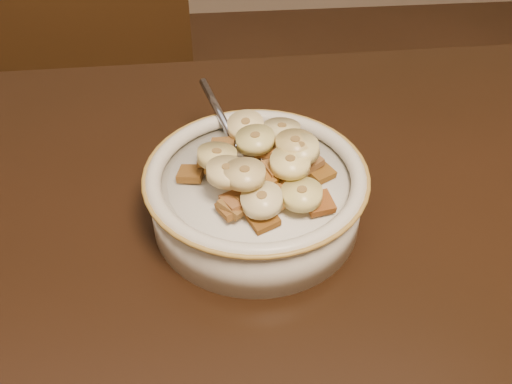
{
  "coord_description": "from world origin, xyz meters",
  "views": [
    {
      "loc": [
        0.14,
        -0.17,
        1.09
      ],
      "look_at": [
        0.17,
        0.17,
        0.78
      ],
      "focal_mm": 40.0,
      "sensor_mm": 36.0,
      "label": 1
    }
  ],
  "objects": [
    {
      "name": "chair",
      "position": [
        -0.1,
        0.75,
        0.45
      ],
      "size": [
        0.46,
        0.46,
        0.9
      ],
      "primitive_type": "cube",
      "rotation": [
        0.0,
        0.0,
        0.17
      ],
      "color": "#341F0C",
      "rests_on": "floor"
    },
    {
      "name": "cereal_bowl",
      "position": [
        0.17,
        0.17,
        0.77
      ],
      "size": [
        0.17,
        0.17,
        0.04
      ],
      "primitive_type": "cylinder",
      "color": "beige",
      "rests_on": "table"
    },
    {
      "name": "milk",
      "position": [
        0.17,
        0.17,
        0.79
      ],
      "size": [
        0.14,
        0.14,
        0.0
      ],
      "primitive_type": "cylinder",
      "color": "silver",
      "rests_on": "cereal_bowl"
    },
    {
      "name": "spoon",
      "position": [
        0.16,
        0.2,
        0.8
      ],
      "size": [
        0.04,
        0.05,
        0.01
      ],
      "primitive_type": "ellipsoid",
      "rotation": [
        0.0,
        0.0,
        3.46
      ],
      "color": "#99A0B4",
      "rests_on": "cereal_bowl"
    },
    {
      "name": "cereal_square_0",
      "position": [
        0.18,
        0.19,
        0.81
      ],
      "size": [
        0.02,
        0.02,
        0.01
      ],
      "primitive_type": "cube",
      "rotation": [
        -0.11,
        0.12,
        0.08
      ],
      "color": "#925827",
      "rests_on": "milk"
    },
    {
      "name": "cereal_square_1",
      "position": [
        0.22,
        0.17,
        0.8
      ],
      "size": [
        0.03,
        0.03,
        0.01
      ],
      "primitive_type": "cube",
      "rotation": [
        0.05,
        -0.09,
        2.11
      ],
      "color": "brown",
      "rests_on": "milk"
    },
    {
      "name": "cereal_square_2",
      "position": [
        0.19,
        0.17,
        0.81
      ],
      "size": [
        0.03,
        0.03,
        0.01
      ],
      "primitive_type": "cube",
      "rotation": [
        0.1,
        0.0,
        1.92
      ],
      "color": "#99602D",
      "rests_on": "milk"
    },
    {
      "name": "cereal_square_3",
      "position": [
        0.18,
        0.14,
        0.8
      ],
      "size": [
        0.03,
        0.03,
        0.01
      ],
      "primitive_type": "cube",
      "rotation": [
        -0.1,
        -0.09,
        2.01
      ],
      "color": "olive",
      "rests_on": "milk"
    },
    {
      "name": "cereal_square_4",
      "position": [
        0.13,
        0.19,
        0.8
      ],
      "size": [
        0.02,
        0.02,
        0.01
      ],
      "primitive_type": "cube",
      "rotation": [
        0.07,
        0.01,
        3.08
      ],
      "color": "olive",
      "rests_on": "milk"
    },
    {
      "name": "cereal_square_5",
      "position": [
        0.19,
        0.21,
        0.81
      ],
      "size": [
        0.02,
        0.02,
        0.01
      ],
      "primitive_type": "cube",
      "rotation": [
        -0.09,
        0.09,
        1.37
      ],
      "color": "olive",
      "rests_on": "milk"
    },
    {
      "name": "cereal_square_6",
      "position": [
        0.17,
        0.21,
        0.81
      ],
      "size": [
        0.02,
        0.02,
        0.01
      ],
      "primitive_type": "cube",
      "rotation": [
        -0.1,
        -0.09,
        1.71
      ],
      "color": "brown",
      "rests_on": "milk"
    },
    {
      "name": "cereal_square_7",
      "position": [
        0.12,
        0.18,
        0.8
      ],
      "size": [
        0.02,
        0.02,
        0.01
      ],
      "primitive_type": "cube",
      "rotation": [
        -0.08,
        0.14,
        1.36
      ],
      "color": "brown",
      "rests_on": "milk"
    },
    {
      "name": "cereal_square_8",
      "position": [
        0.17,
        0.12,
        0.8
      ],
      "size": [
        0.03,
        0.03,
        0.01
      ],
      "primitive_type": "cube",
      "rotation": [
        -0.11,
        -0.12,
        1.98
      ],
      "color": "brown",
      "rests_on": "milk"
    },
    {
      "name": "cereal_square_9",
      "position": [
        0.15,
        0.14,
        0.8
      ],
      "size": [
        0.03,
        0.03,
        0.01
      ],
      "primitive_type": "cube",
      "rotation": [
        0.15,
        0.16,
        0.81
      ],
      "color": "olive",
      "rests_on": "milk"
    },
    {
      "name": "cereal_square_10",
      "position": [
        0.17,
        0.15,
        0.81
      ],
      "size": [
        0.03,
        0.03,
        0.01
      ],
      "primitive_type": "cube",
      "rotation": [
        0.06,
        0.06,
        0.85
      ],
      "color": "brown",
      "rests_on": "milk"
    },
    {
      "name": "cereal_square_11",
      "position": [
        0.21,
        0.18,
        0.8
      ],
      "size": [
        0.03,
        0.03,
        0.01
      ],
      "primitive_type": "cube",
      "rotation": [
        -0.01,
        -0.16,
        0.52
      ],
      "color": "brown",
      "rests_on": "milk"
    },
    {
      "name": "cereal_square_12",
      "position": [
        0.15,
        0.14,
        0.8
      ],
      "size": [
        0.03,
        0.03,
        0.01
      ],
      "primitive_type": "cube",
      "rotation": [
        -0.11,
        0.15,
        2.02
      ],
      "color": "#955723",
      "rests_on": "milk"
    },
    {
      "name": "cereal_square_13",
      "position": [
        0.15,
        0.14,
        0.81
      ],
      "size": [
        0.03,
        0.03,
        0.01
      ],
      "primitive_type": "cube",
      "rotation": [
        -0.09,
        0.03,
        0.49
      ],
      "color": "#915A2D",
      "rests_on": "milk"
    },
    {
      "name": "cereal_square_14",
      "position": [
        0.15,
        0.21,
        0.8
      ],
      "size": [
        0.02,
        0.02,
        0.01
      ],
      "primitive_type": "cube",
      "rotation": [
        0.12,
        0.09,
        3.02
      ],
      "color": "brown",
      "rests_on": "milk"
    },
    {
      "name": "cereal_square_15",
      "position": [
        0.21,
        0.18,
        0.8
      ],
      "size": [
        0.02,
        0.02,
        0.01
      ],
      "primitive_type": "cube",
      "rotation": [
        0.0,
        -0.11,
        0.22
      ],
      "color": "brown",
      "rests_on": "milk"
    },
    {
      "name": "cereal_square_16",
      "position": [
        0.16,
        0.13,
        0.8
      ],
      "size": [
        0.03,
        0.03,
        0.01
      ],
      "primitive_type": "cube",
      "rotation": [
        0.2,
        0.01,
        2.09
      ],
      "color": "brown",
      "rests_on": "milk"
    },
    {
      "name": "cereal_square_17",
      "position": [
        0.19,
        0.15,
        0.81
      ],
      "size": [
        0.03,
        0.03,
        0.01
      ],
      "primitive_type": "cube",
      "rotation": [
        -0.12,
        0.1,
        2.06
      ],
      "color": "#9D5F36",
      "rests_on": "milk"
    },
    {
      "name": "cereal_square_18",
      "position": [
        0.14,
        0.18,
        0.81
      ],
      "size": [
        0.03,
        0.03,
        0.01
      ],
      "primitive_type": "cube",
      "rotation": [
        0.09,
        -0.06,
        1.25
      ],
      "color": "brown",
      "rests_on": "milk"
    },
    {
      "name": "cereal_square_19",
      "position": [
        0.19,
        0.22,
        0.8
      ],
      "size": [
        0.03,
        0.03,
        0.01
      ],
      "primitive_type": "cube",
      "rotation": [
        -0.16,
        -0.0,
        0.44
      ],
      "color": "brown",
      "rests_on": "milk"
    },
    {
      "name": "cereal_square_20",
      "position": [
        0.19,
        0.15,
        0.81
      ],
      "size": [
        0.03,
        0.03,
        0.01
      ],
      "primitive_type": "cube",
      "rotation": [
        0.09,
        -0.17,
        2.26
      ],
      "color": "brown",
      "rests_on": "milk"
    },
    {
      "name": "cereal_square_21",
      "position": [
        0.2,
        0.19,
        0.81
      ],
      "size": [
        0.03,
        0.03,
        0.01
      ],
      "primitive_type": "cube",
      "rotation": [
        -0.12,
        0.17,
        2.7
      ],
      "color": "#99611F",
      "rests_on": "milk"
    },
    {
      "name": "cereal_square_22",
      "position": [
        0.21,
        0.13,
        0.8
      ],
      "size": [
        0.02,
        0.02,
        0.01
      ],
      "primitive_type": "cube",
      "rotation": [
        0.14,
        0.03,
        0.23
      ],
      "color": "brown",
      "rests_on": "milk"
    },
    {
      "name": "banana_slice_0",
      "position": [
        0.17,
        0.13,
        0.81
      ],
      "size": [
        0.04,
        0.04,
        0.01
      ],
      "primitive_type": "cylinder",
      "rotation": [
        0.05,
        -0.14,
        0.36
      ],
      "color": "#FAE8A9",
      "rests_on": "milk"
    },
    {
      "name": "banana_slice_1",
      "position": [
        0.14,
        0.18,
        0.82
      ],
      "size": [
        0.03,
        0.03,
        0.02
      ],
      "primitive_type": "cylinder",
      "rotation": [
        -0.14,
        0.09,
        0.02
      ],
      "color": "#DCCD7D",
      "rests_on": "milk"
    },
    {
      "name": "banana_slice_2",
      "position": [
        0.2,
        0.18,
        0.82
      ],
      "size": [
        0.04,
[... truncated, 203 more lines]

